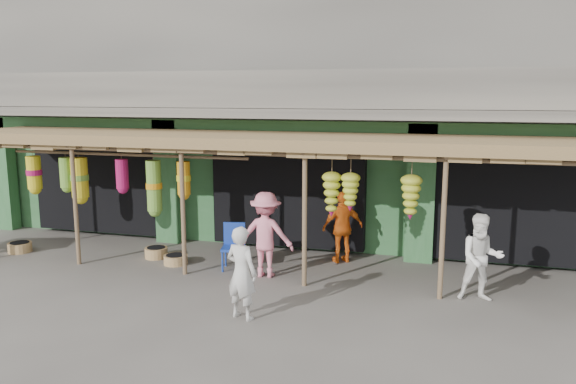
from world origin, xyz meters
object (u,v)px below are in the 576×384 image
(person_front, at_px, (242,273))
(person_right, at_px, (481,258))
(blue_chair, at_px, (234,243))
(person_vendor, at_px, (343,227))
(person_shopper, at_px, (266,235))

(person_front, bearing_deg, person_right, -136.08)
(blue_chair, relative_size, person_vendor, 0.62)
(person_front, xyz_separation_m, person_vendor, (1.00, 3.51, 0.01))
(person_front, distance_m, person_right, 4.21)
(person_vendor, xyz_separation_m, person_shopper, (-1.30, -1.36, 0.08))
(blue_chair, distance_m, person_right, 4.90)
(blue_chair, bearing_deg, person_vendor, 13.84)
(person_front, height_order, person_right, person_right)
(person_front, bearing_deg, blue_chair, -48.80)
(person_front, relative_size, person_vendor, 0.99)
(blue_chair, xyz_separation_m, person_front, (1.11, -2.46, 0.24))
(person_vendor, bearing_deg, blue_chair, -5.27)
(blue_chair, bearing_deg, person_shopper, -33.26)
(blue_chair, bearing_deg, person_right, -19.17)
(person_vendor, bearing_deg, person_right, 117.96)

